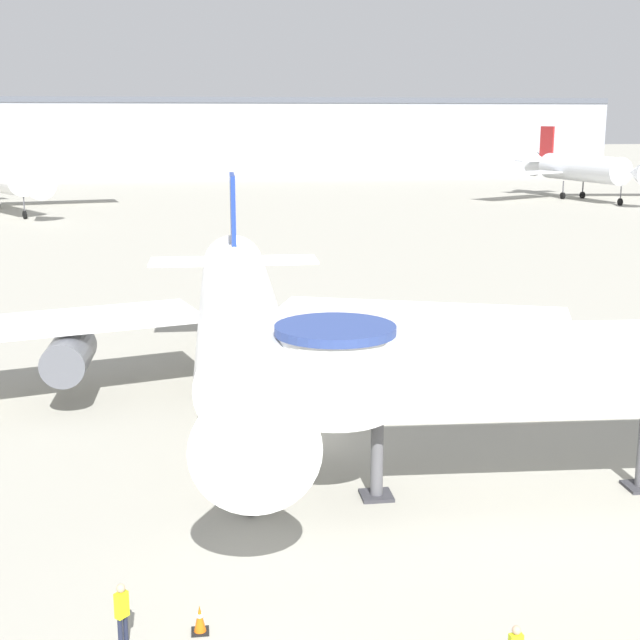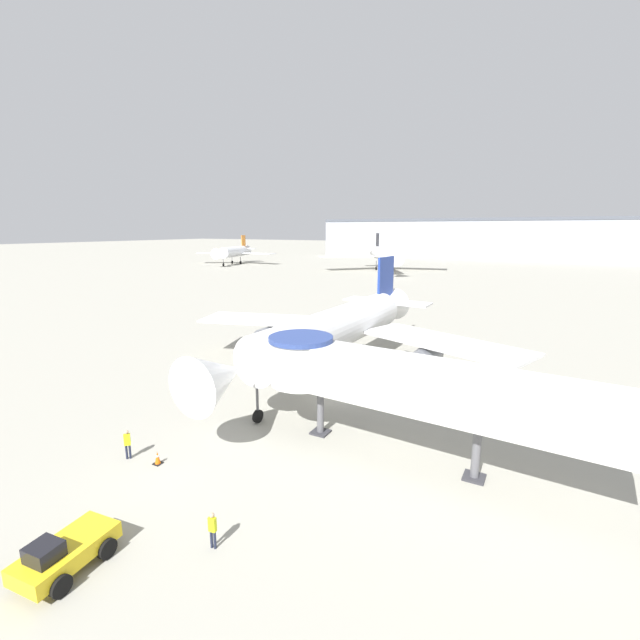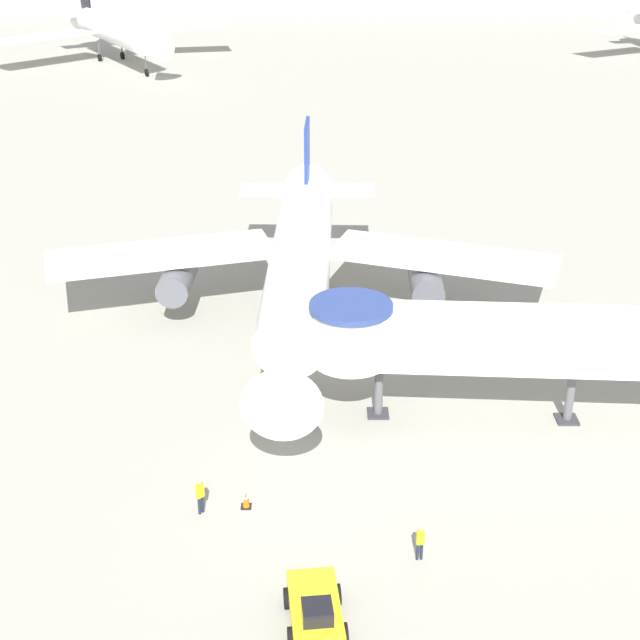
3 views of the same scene
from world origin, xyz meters
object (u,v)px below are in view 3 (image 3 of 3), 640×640
(main_airplane, at_px, (298,260))
(jet_bridge, at_px, (487,338))
(traffic_cone_near_nose, at_px, (244,500))
(ground_crew_wing_walker, at_px, (198,494))
(pushback_tug_yellow, at_px, (313,610))
(background_jet_black_tail, at_px, (111,29))
(ground_crew_marshaller, at_px, (418,540))
(traffic_cone_starboard_wing, at_px, (513,343))

(main_airplane, relative_size, jet_bridge, 1.59)
(traffic_cone_near_nose, distance_m, ground_crew_wing_walker, 2.06)
(traffic_cone_near_nose, relative_size, ground_crew_wing_walker, 0.43)
(pushback_tug_yellow, bearing_deg, background_jet_black_tail, 98.83)
(jet_bridge, height_order, background_jet_black_tail, background_jet_black_tail)
(main_airplane, xyz_separation_m, ground_crew_wing_walker, (-3.94, -18.80, -3.19))
(main_airplane, bearing_deg, jet_bridge, -47.96)
(background_jet_black_tail, bearing_deg, traffic_cone_near_nose, -105.80)
(traffic_cone_near_nose, height_order, background_jet_black_tail, background_jet_black_tail)
(jet_bridge, xyz_separation_m, ground_crew_marshaller, (-4.30, -10.69, -3.60))
(main_airplane, xyz_separation_m, background_jet_black_tail, (-30.85, 93.82, 0.80))
(traffic_cone_starboard_wing, bearing_deg, background_jet_black_tail, 114.11)
(jet_bridge, distance_m, ground_crew_marshaller, 12.07)
(jet_bridge, distance_m, background_jet_black_tail, 112.38)
(main_airplane, relative_size, traffic_cone_starboard_wing, 52.13)
(jet_bridge, distance_m, ground_crew_wing_walker, 15.89)
(jet_bridge, distance_m, traffic_cone_starboard_wing, 9.33)
(pushback_tug_yellow, height_order, ground_crew_marshaller, pushback_tug_yellow)
(ground_crew_marshaller, bearing_deg, traffic_cone_near_nose, -32.13)
(ground_crew_marshaller, height_order, background_jet_black_tail, background_jet_black_tail)
(traffic_cone_starboard_wing, bearing_deg, ground_crew_marshaller, -112.10)
(background_jet_black_tail, bearing_deg, jet_bridge, -99.17)
(traffic_cone_starboard_wing, xyz_separation_m, background_jet_black_tail, (-43.50, 97.21, 4.70))
(traffic_cone_near_nose, relative_size, background_jet_black_tail, 0.02)
(ground_crew_wing_walker, bearing_deg, traffic_cone_starboard_wing, -3.26)
(background_jet_black_tail, bearing_deg, traffic_cone_starboard_wing, -96.10)
(ground_crew_marshaller, distance_m, ground_crew_wing_walker, 9.60)
(traffic_cone_starboard_wing, bearing_deg, ground_crew_wing_walker, -137.12)
(main_airplane, distance_m, ground_crew_wing_walker, 19.47)
(traffic_cone_near_nose, bearing_deg, pushback_tug_yellow, -66.45)
(main_airplane, height_order, pushback_tug_yellow, main_airplane)
(pushback_tug_yellow, distance_m, traffic_cone_starboard_wing, 24.88)
(traffic_cone_starboard_wing, height_order, ground_crew_marshaller, ground_crew_marshaller)
(jet_bridge, relative_size, background_jet_black_tail, 0.57)
(traffic_cone_starboard_wing, bearing_deg, jet_bridge, -112.38)
(main_airplane, bearing_deg, pushback_tug_yellow, -86.23)
(main_airplane, relative_size, background_jet_black_tail, 0.91)
(traffic_cone_near_nose, bearing_deg, main_airplane, 83.69)
(pushback_tug_yellow, xyz_separation_m, traffic_cone_near_nose, (-3.05, 7.00, -0.40))
(pushback_tug_yellow, bearing_deg, ground_crew_wing_walker, 120.85)
(main_airplane, distance_m, jet_bridge, 14.59)
(pushback_tug_yellow, bearing_deg, main_airplane, 86.16)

